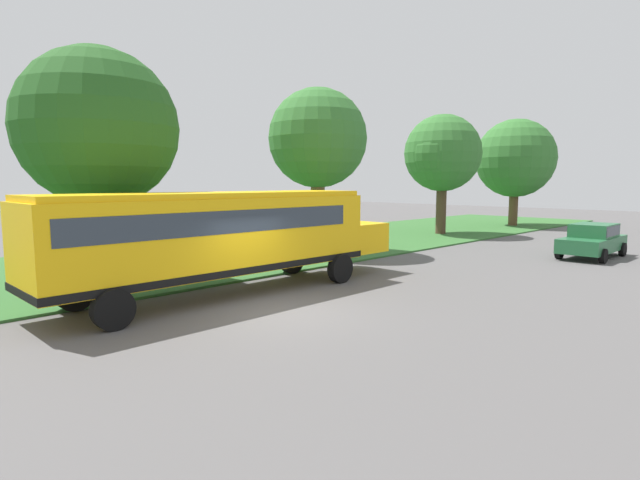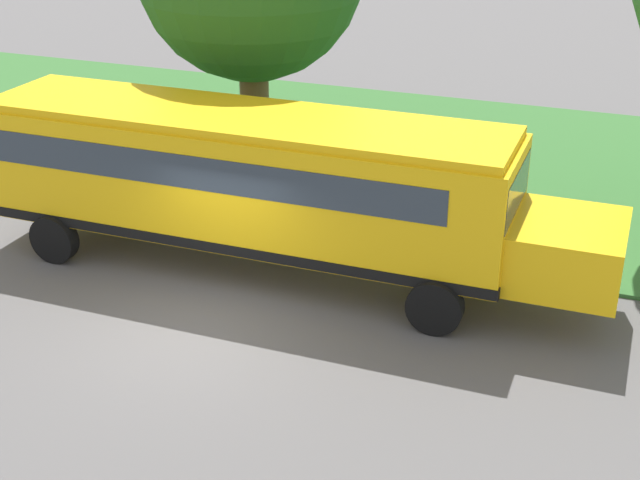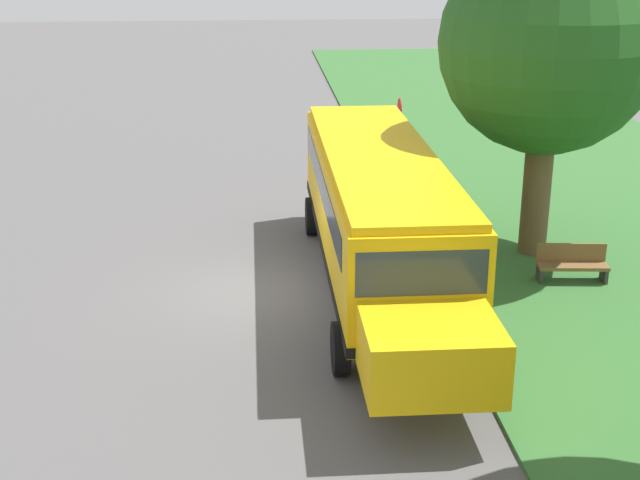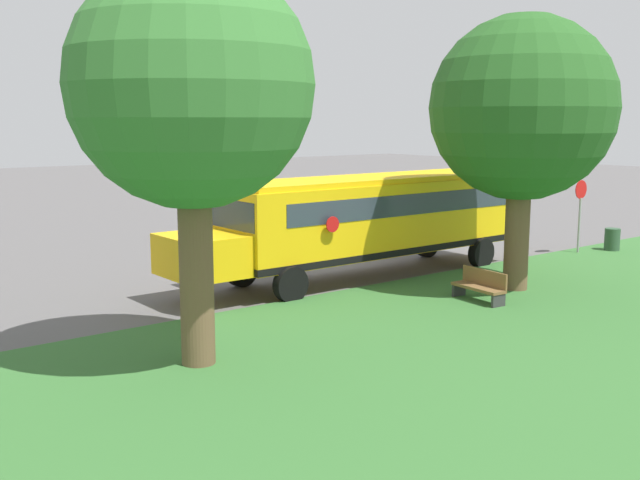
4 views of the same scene
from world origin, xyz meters
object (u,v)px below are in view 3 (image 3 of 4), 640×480
(school_bus, at_px, (380,209))
(park_bench, at_px, (572,264))
(oak_tree_beside_bus, at_px, (544,41))
(stop_sign, at_px, (399,130))
(trash_bin, at_px, (406,158))

(school_bus, distance_m, park_bench, 4.73)
(school_bus, bearing_deg, oak_tree_beside_bus, -152.73)
(oak_tree_beside_bus, bearing_deg, stop_sign, -71.07)
(park_bench, bearing_deg, trash_bin, -77.93)
(trash_bin, bearing_deg, school_bus, 76.95)
(oak_tree_beside_bus, relative_size, park_bench, 4.77)
(school_bus, xyz_separation_m, park_bench, (-4.50, -0.03, -1.45))
(oak_tree_beside_bus, relative_size, stop_sign, 2.86)
(trash_bin, bearing_deg, oak_tree_beside_bus, 102.32)
(oak_tree_beside_bus, relative_size, trash_bin, 8.69)
(school_bus, xyz_separation_m, oak_tree_beside_bus, (-4.10, -2.11, 3.35))
(oak_tree_beside_bus, distance_m, park_bench, 5.25)
(park_bench, bearing_deg, stop_sign, -72.90)
(school_bus, xyz_separation_m, trash_bin, (-2.35, -10.12, -1.47))
(park_bench, distance_m, trash_bin, 10.32)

